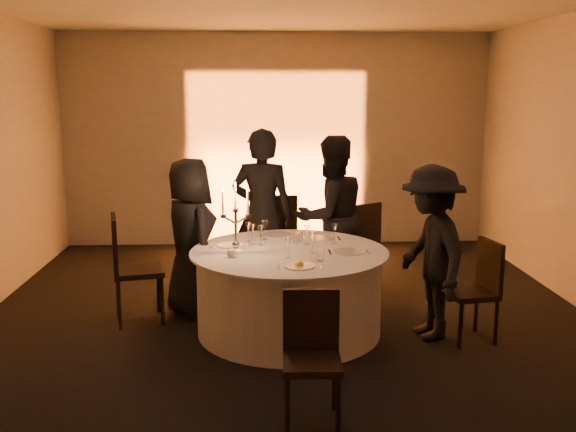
{
  "coord_description": "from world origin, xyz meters",
  "views": [
    {
      "loc": [
        -0.3,
        -5.64,
        2.2
      ],
      "look_at": [
        0.0,
        0.2,
        1.05
      ],
      "focal_mm": 40.0,
      "sensor_mm": 36.0,
      "label": 1
    }
  ],
  "objects_px": {
    "candelabra": "(236,228)",
    "guest_left": "(190,238)",
    "banquet_table": "(289,291)",
    "chair_left": "(129,262)",
    "chair_back_right": "(358,241)",
    "chair_right": "(478,285)",
    "guest_back_left": "(262,214)",
    "guest_back_right": "(331,217)",
    "guest_right": "(431,253)",
    "coffee_cup": "(231,254)",
    "chair_back_left": "(277,233)",
    "chair_front": "(312,349)"
  },
  "relations": [
    {
      "from": "candelabra",
      "to": "guest_left",
      "type": "bearing_deg",
      "value": 129.35
    },
    {
      "from": "banquet_table",
      "to": "candelabra",
      "type": "relative_size",
      "value": 2.79
    },
    {
      "from": "chair_left",
      "to": "chair_back_right",
      "type": "relative_size",
      "value": 1.05
    },
    {
      "from": "chair_right",
      "to": "chair_left",
      "type": "bearing_deg",
      "value": -111.24
    },
    {
      "from": "guest_back_left",
      "to": "guest_back_right",
      "type": "distance_m",
      "value": 0.73
    },
    {
      "from": "chair_back_right",
      "to": "guest_left",
      "type": "bearing_deg",
      "value": -10.46
    },
    {
      "from": "guest_left",
      "to": "guest_right",
      "type": "bearing_deg",
      "value": -136.66
    },
    {
      "from": "chair_back_right",
      "to": "candelabra",
      "type": "distance_m",
      "value": 1.85
    },
    {
      "from": "guest_right",
      "to": "coffee_cup",
      "type": "bearing_deg",
      "value": -98.19
    },
    {
      "from": "guest_left",
      "to": "guest_right",
      "type": "relative_size",
      "value": 1.0
    },
    {
      "from": "chair_back_left",
      "to": "chair_back_right",
      "type": "bearing_deg",
      "value": 159.82
    },
    {
      "from": "guest_back_right",
      "to": "coffee_cup",
      "type": "distance_m",
      "value": 1.6
    },
    {
      "from": "banquet_table",
      "to": "chair_back_right",
      "type": "height_order",
      "value": "chair_back_right"
    },
    {
      "from": "banquet_table",
      "to": "candelabra",
      "type": "bearing_deg",
      "value": -174.22
    },
    {
      "from": "guest_back_right",
      "to": "chair_back_left",
      "type": "bearing_deg",
      "value": -68.93
    },
    {
      "from": "chair_back_left",
      "to": "guest_left",
      "type": "distance_m",
      "value": 1.38
    },
    {
      "from": "coffee_cup",
      "to": "chair_right",
      "type": "bearing_deg",
      "value": -1.98
    },
    {
      "from": "guest_left",
      "to": "candelabra",
      "type": "height_order",
      "value": "guest_left"
    },
    {
      "from": "guest_back_left",
      "to": "coffee_cup",
      "type": "height_order",
      "value": "guest_back_left"
    },
    {
      "from": "chair_back_left",
      "to": "coffee_cup",
      "type": "relative_size",
      "value": 9.48
    },
    {
      "from": "chair_left",
      "to": "guest_left",
      "type": "distance_m",
      "value": 0.63
    },
    {
      "from": "banquet_table",
      "to": "guest_back_left",
      "type": "bearing_deg",
      "value": 102.64
    },
    {
      "from": "candelabra",
      "to": "chair_back_left",
      "type": "bearing_deg",
      "value": 75.19
    },
    {
      "from": "candelabra",
      "to": "coffee_cup",
      "type": "bearing_deg",
      "value": -103.54
    },
    {
      "from": "chair_back_left",
      "to": "candelabra",
      "type": "height_order",
      "value": "candelabra"
    },
    {
      "from": "chair_right",
      "to": "banquet_table",
      "type": "bearing_deg",
      "value": -110.07
    },
    {
      "from": "guest_back_left",
      "to": "coffee_cup",
      "type": "distance_m",
      "value": 1.27
    },
    {
      "from": "chair_left",
      "to": "chair_right",
      "type": "xyz_separation_m",
      "value": [
        3.17,
        -0.6,
        -0.09
      ]
    },
    {
      "from": "chair_right",
      "to": "guest_right",
      "type": "distance_m",
      "value": 0.5
    },
    {
      "from": "chair_back_left",
      "to": "guest_back_left",
      "type": "xyz_separation_m",
      "value": [
        -0.18,
        -0.53,
        0.32
      ]
    },
    {
      "from": "guest_left",
      "to": "guest_right",
      "type": "height_order",
      "value": "guest_right"
    },
    {
      "from": "chair_left",
      "to": "guest_left",
      "type": "height_order",
      "value": "guest_left"
    },
    {
      "from": "guest_left",
      "to": "guest_right",
      "type": "distance_m",
      "value": 2.3
    },
    {
      "from": "banquet_table",
      "to": "chair_left",
      "type": "relative_size",
      "value": 1.72
    },
    {
      "from": "chair_front",
      "to": "guest_right",
      "type": "distance_m",
      "value": 1.86
    },
    {
      "from": "guest_back_left",
      "to": "coffee_cup",
      "type": "relative_size",
      "value": 16.51
    },
    {
      "from": "chair_back_left",
      "to": "chair_back_right",
      "type": "relative_size",
      "value": 1.05
    },
    {
      "from": "chair_back_left",
      "to": "chair_back_right",
      "type": "xyz_separation_m",
      "value": [
        0.88,
        -0.35,
        -0.03
      ]
    },
    {
      "from": "banquet_table",
      "to": "coffee_cup",
      "type": "bearing_deg",
      "value": -158.31
    },
    {
      "from": "guest_right",
      "to": "candelabra",
      "type": "xyz_separation_m",
      "value": [
        -1.73,
        0.14,
        0.21
      ]
    },
    {
      "from": "chair_back_right",
      "to": "guest_left",
      "type": "xyz_separation_m",
      "value": [
        -1.76,
        -0.68,
        0.22
      ]
    },
    {
      "from": "chair_left",
      "to": "guest_back_left",
      "type": "height_order",
      "value": "guest_back_left"
    },
    {
      "from": "chair_back_right",
      "to": "chair_front",
      "type": "bearing_deg",
      "value": 43.33
    },
    {
      "from": "guest_back_right",
      "to": "chair_back_right",
      "type": "bearing_deg",
      "value": -178.82
    },
    {
      "from": "guest_back_left",
      "to": "guest_right",
      "type": "distance_m",
      "value": 1.92
    },
    {
      "from": "chair_back_left",
      "to": "coffee_cup",
      "type": "bearing_deg",
      "value": 77.13
    },
    {
      "from": "guest_left",
      "to": "guest_back_right",
      "type": "distance_m",
      "value": 1.53
    },
    {
      "from": "chair_front",
      "to": "guest_back_left",
      "type": "xyz_separation_m",
      "value": [
        -0.3,
        2.63,
        0.42
      ]
    },
    {
      "from": "guest_back_right",
      "to": "guest_left",
      "type": "bearing_deg",
      "value": -6.09
    },
    {
      "from": "guest_back_right",
      "to": "candelabra",
      "type": "xyz_separation_m",
      "value": [
        -0.98,
        -1.08,
        0.13
      ]
    }
  ]
}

